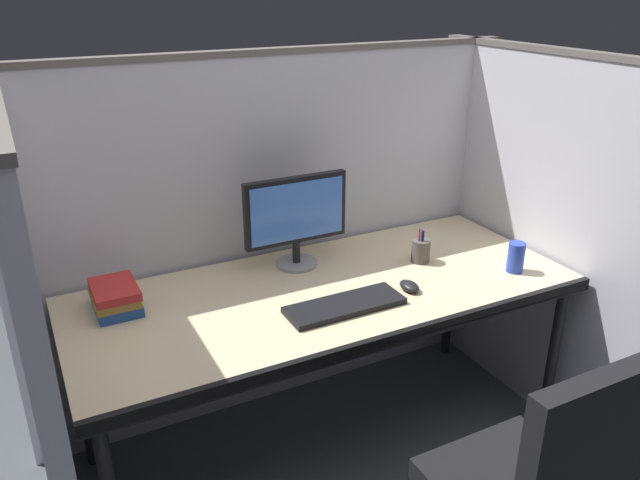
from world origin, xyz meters
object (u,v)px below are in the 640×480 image
Objects in this scene: monitor_center at (296,215)px; book_stack at (115,297)px; computer_mouse at (409,286)px; desk at (328,301)px; keyboard_main at (345,305)px; soda_can at (516,257)px; pen_cup at (421,251)px.

monitor_center is 0.74m from book_stack.
book_stack is at bearing 160.76° from computer_mouse.
keyboard_main reaches higher than desk.
book_stack is at bearing 153.47° from keyboard_main.
soda_can is (0.75, -0.05, 0.05)m from keyboard_main.
book_stack is (-0.73, 0.21, 0.10)m from desk.
computer_mouse is (0.28, -0.39, -0.20)m from monitor_center.
soda_can reaches higher than keyboard_main.
keyboard_main is (-0.01, -0.15, 0.06)m from desk.
pen_cup is at bearing 6.26° from desk.
monitor_center is (-0.01, 0.25, 0.27)m from desk.
soda_can reaches higher than computer_mouse.
keyboard_main is 0.81m from book_stack.
monitor_center reaches higher than desk.
desk is at bearing -173.74° from pen_cup.
monitor_center is at bearing 3.47° from book_stack.
keyboard_main is at bearing -90.27° from monitor_center.
pen_cup is (1.19, -0.16, 0.00)m from book_stack.
book_stack is at bearing 164.60° from soda_can.
pen_cup is at bearing 138.47° from soda_can.
keyboard_main is at bearing -178.03° from computer_mouse.
pen_cup reaches higher than computer_mouse.
keyboard_main is at bearing -26.53° from book_stack.
pen_cup is at bearing -23.27° from monitor_center.
pen_cup is (0.19, 0.19, 0.03)m from computer_mouse.
pen_cup is (-0.28, 0.25, -0.01)m from soda_can.
monitor_center is at bearing 125.45° from computer_mouse.
keyboard_main is 4.48× the size of computer_mouse.
soda_can is 0.37m from pen_cup.
monitor_center is 4.48× the size of computer_mouse.
book_stack reaches higher than desk.
desk is 0.77m from soda_can.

